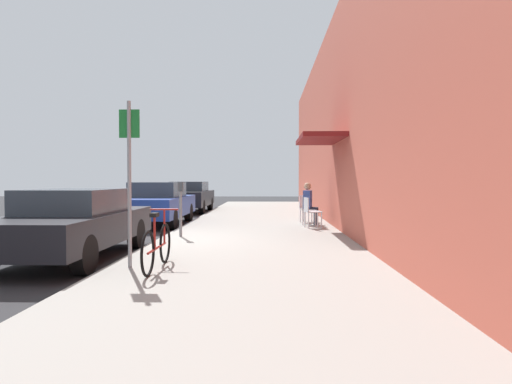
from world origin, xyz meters
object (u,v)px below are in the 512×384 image
Objects in this scene: parked_car_1 at (158,203)px; parking_meter at (181,205)px; cafe_chair_0 at (310,210)px; street_sign at (129,170)px; seated_patron_1 at (309,202)px; cafe_chair_2 at (305,207)px; parked_car_2 at (189,196)px; bicycle_0 at (157,246)px; parked_car_0 at (73,222)px; cafe_chair_1 at (308,208)px.

parking_meter is at bearing -68.40° from parked_car_1.
parking_meter is 3.91m from cafe_chair_0.
street_sign is 7.60m from seated_patron_1.
street_sign reaches higher than cafe_chair_0.
parking_meter reaches higher than cafe_chair_2.
parked_car_2 is 13.85m from bicycle_0.
bicycle_0 is (1.97, -1.49, -0.21)m from parked_car_0.
cafe_chair_1 is at bearing -90.11° from cafe_chair_2.
street_sign is at bearing -78.95° from parked_car_1.
parked_car_0 is 7.30m from seated_patron_1.
parked_car_1 is 5.06× the size of cafe_chair_2.
parking_meter reaches higher than cafe_chair_0.
parked_car_2 is 3.41× the size of seated_patron_1.
parked_car_0 is at bearing -122.62° from parking_meter.
parking_meter is 4.50m from seated_patron_1.
parked_car_0 is at bearing -132.12° from cafe_chair_1.
parked_car_2 reaches higher than bicycle_0.
cafe_chair_0 is at bearing -21.11° from parked_car_1.
parked_car_1 is 1.00× the size of parked_car_2.
parked_car_0 is at bearing -90.00° from parked_car_2.
parked_car_2 is at bearing 90.00° from parked_car_1.
cafe_chair_0 is (4.88, -1.88, -0.11)m from parked_car_1.
seated_patron_1 is at bearing 62.93° from street_sign.
cafe_chair_0 is 0.95m from seated_patron_1.
street_sign is 6.79m from cafe_chair_0.
parking_meter is 1.52× the size of cafe_chair_0.
cafe_chair_0 is (2.91, 5.94, 0.14)m from bicycle_0.
bicycle_0 is at bearing -83.91° from parking_meter.
cafe_chair_2 is at bearing 89.90° from cafe_chair_0.
parking_meter reaches higher than cafe_chair_1.
parked_car_0 is 2.48m from bicycle_0.
bicycle_0 is (0.47, -0.14, -1.16)m from street_sign.
bicycle_0 is 7.47m from cafe_chair_1.
seated_patron_1 reaches higher than cafe_chair_0.
seated_patron_1 is (0.06, -0.02, 0.19)m from cafe_chair_1.
parked_car_0 is 2.23m from street_sign.
bicycle_0 is at bearing -75.89° from parked_car_1.
parked_car_2 is 8.44m from seated_patron_1.
parked_car_1 is at bearing 104.11° from bicycle_0.
parked_car_1 is 5.89m from parked_car_2.
street_sign is (-0.05, -3.77, 0.75)m from parking_meter.
street_sign is at bearing -90.76° from parking_meter.
cafe_chair_2 is (2.91, 7.75, 0.14)m from bicycle_0.
cafe_chair_0 is at bearing -90.08° from cafe_chair_1.
parked_car_2 is at bearing 98.16° from bicycle_0.
parked_car_0 is at bearing 142.90° from bicycle_0.
cafe_chair_0 is at bearing -90.10° from cafe_chair_2.
cafe_chair_0 is (4.88, 4.45, -0.07)m from parked_car_0.
seated_patron_1 is at bearing 66.62° from bicycle_0.
bicycle_0 is at bearing -17.03° from street_sign.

